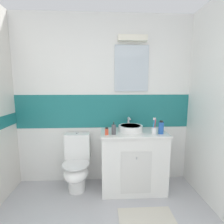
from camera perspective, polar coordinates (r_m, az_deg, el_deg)
wall_back_tiled at (r=2.60m, az=-2.69°, el=3.84°), size 3.20×0.20×2.50m
vanity_cabinet at (r=2.55m, az=6.98°, el=-15.73°), size 0.90×0.54×0.85m
sink_basin at (r=2.40m, az=6.22°, el=-5.36°), size 0.34×0.38×0.17m
toilet at (r=2.58m, az=-11.73°, el=-16.89°), size 0.37×0.50×0.80m
toothbrush_cup at (r=2.31m, az=13.97°, el=-5.90°), size 0.06×0.06×0.22m
soap_dispenser at (r=2.23m, az=0.59°, el=-5.86°), size 0.06×0.06×0.17m
mouthwash_bottle at (r=2.34m, az=16.14°, el=-5.05°), size 0.07×0.07×0.18m
perfume_flask_small at (r=2.21m, az=-1.79°, el=-6.46°), size 0.05×0.03×0.10m
bath_mat at (r=2.27m, az=11.67°, el=-31.81°), size 0.63×0.37×0.01m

